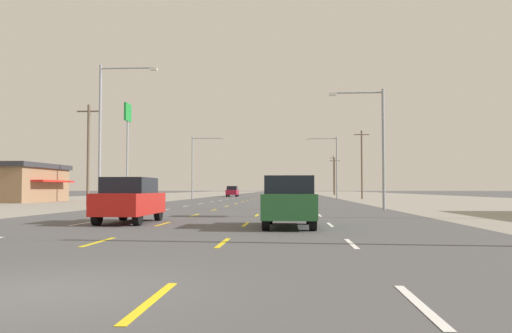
% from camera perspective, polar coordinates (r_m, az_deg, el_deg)
% --- Properties ---
extents(ground_plane, '(572.00, 572.00, 0.00)m').
position_cam_1_polar(ground_plane, '(73.54, 0.86, -3.58)').
color(ground_plane, '#4C4C4F').
extents(lot_apron_left, '(28.00, 440.00, 0.01)m').
position_cam_1_polar(lot_apron_left, '(78.73, -17.47, -3.39)').
color(lot_apron_left, gray).
rests_on(lot_apron_left, ground).
extents(lot_apron_right, '(28.00, 440.00, 0.01)m').
position_cam_1_polar(lot_apron_right, '(76.44, 19.76, -3.39)').
color(lot_apron_right, gray).
rests_on(lot_apron_right, ground).
extents(lane_markings, '(10.64, 227.60, 0.01)m').
position_cam_1_polar(lane_markings, '(112.01, 1.83, -3.18)').
color(lane_markings, white).
rests_on(lane_markings, ground).
extents(signal_span_wire, '(27.41, 0.52, 9.56)m').
position_cam_1_polar(signal_span_wire, '(14.70, -9.32, 13.50)').
color(signal_span_wire, brown).
rests_on(signal_span_wire, ground).
extents(suv_inner_right_nearest, '(1.98, 4.90, 1.98)m').
position_cam_1_polar(suv_inner_right_nearest, '(20.55, 3.62, -3.71)').
color(suv_inner_right_nearest, '#235B2D').
rests_on(suv_inner_right_nearest, ground).
extents(suv_inner_left_near, '(1.98, 4.90, 1.98)m').
position_cam_1_polar(suv_inner_left_near, '(23.71, -13.48, -3.48)').
color(suv_inner_left_near, red).
rests_on(suv_inner_left_near, ground).
extents(suv_far_left_mid, '(1.98, 4.90, 1.98)m').
position_cam_1_polar(suv_far_left_mid, '(97.39, -2.57, -2.69)').
color(suv_far_left_mid, maroon).
rests_on(suv_far_left_mid, ground).
extents(hatchback_inner_right_midfar, '(1.72, 3.90, 1.54)m').
position_cam_1_polar(hatchback_inner_right_midfar, '(99.46, 3.65, -2.82)').
color(hatchback_inner_right_midfar, silver).
rests_on(hatchback_inner_right_midfar, ground).
extents(storefront_left_row_1, '(10.18, 12.04, 4.31)m').
position_cam_1_polar(storefront_left_row_1, '(65.40, -24.95, -1.59)').
color(storefront_left_row_1, '#8C6B4C').
rests_on(storefront_left_row_1, ground).
extents(pole_sign_left_row_1, '(0.24, 2.12, 11.29)m').
position_cam_1_polar(pole_sign_left_row_1, '(62.43, -13.73, 4.16)').
color(pole_sign_left_row_1, gray).
rests_on(pole_sign_left_row_1, ground).
extents(streetlight_left_row_0, '(4.28, 0.26, 10.51)m').
position_cam_1_polar(streetlight_left_row_0, '(39.80, -15.97, 4.26)').
color(streetlight_left_row_0, gray).
rests_on(streetlight_left_row_0, ground).
extents(streetlight_right_row_0, '(3.87, 0.26, 8.51)m').
position_cam_1_polar(streetlight_right_row_0, '(37.89, 12.99, 2.92)').
color(streetlight_right_row_0, gray).
rests_on(streetlight_right_row_0, ground).
extents(streetlight_left_row_1, '(4.58, 0.26, 8.89)m').
position_cam_1_polar(streetlight_left_row_1, '(74.86, -6.51, 0.47)').
color(streetlight_left_row_1, gray).
rests_on(streetlight_left_row_1, ground).
extents(streetlight_right_row_1, '(4.44, 0.26, 8.72)m').
position_cam_1_polar(streetlight_right_row_1, '(73.93, 8.35, 0.44)').
color(streetlight_right_row_1, gray).
rests_on(streetlight_right_row_1, ground).
extents(utility_pole_left_row_0, '(2.20, 0.26, 9.05)m').
position_cam_1_polar(utility_pole_left_row_0, '(49.49, -17.69, 1.43)').
color(utility_pole_left_row_0, brown).
rests_on(utility_pole_left_row_0, ground).
extents(utility_pole_right_row_1, '(2.20, 0.26, 9.97)m').
position_cam_1_polar(utility_pole_right_row_1, '(78.04, 11.38, 0.34)').
color(utility_pole_right_row_1, brown).
rests_on(utility_pole_right_row_1, ground).
extents(utility_pole_right_row_2, '(2.20, 0.26, 8.24)m').
position_cam_1_polar(utility_pole_right_row_2, '(116.91, 8.51, -1.01)').
color(utility_pole_right_row_2, brown).
rests_on(utility_pole_right_row_2, ground).
extents(utility_pole_right_row_3, '(2.20, 0.26, 10.49)m').
position_cam_1_polar(utility_pole_right_row_3, '(145.22, 8.40, -0.83)').
color(utility_pole_right_row_3, brown).
rests_on(utility_pole_right_row_3, ground).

